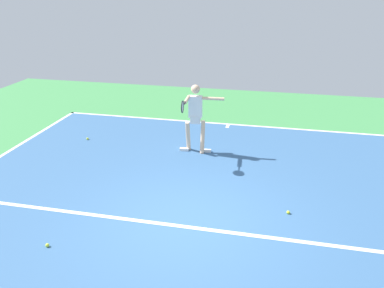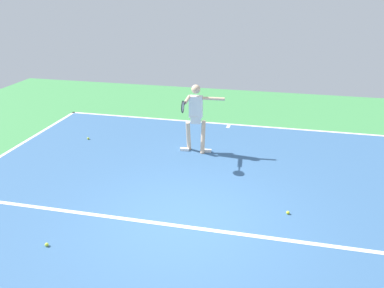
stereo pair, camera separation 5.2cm
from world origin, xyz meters
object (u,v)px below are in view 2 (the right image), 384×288
at_px(tennis_player, 196,114).
at_px(tennis_ball_centre_court, 47,245).
at_px(tennis_ball_far_corner, 88,138).
at_px(tennis_ball_near_player, 288,213).

relative_size(tennis_player, tennis_ball_centre_court, 27.65).
bearing_deg(tennis_ball_far_corner, tennis_player, 176.98).
xyz_separation_m(tennis_player, tennis_ball_near_player, (-2.42, 2.59, -1.02)).
height_order(tennis_ball_near_player, tennis_ball_far_corner, same).
relative_size(tennis_ball_near_player, tennis_ball_centre_court, 1.00).
xyz_separation_m(tennis_ball_near_player, tennis_ball_far_corner, (5.62, -2.76, 0.00)).
relative_size(tennis_player, tennis_ball_near_player, 27.65).
xyz_separation_m(tennis_ball_centre_court, tennis_ball_far_corner, (1.60, -4.73, 0.00)).
bearing_deg(tennis_ball_centre_court, tennis_player, -109.30).
bearing_deg(tennis_ball_far_corner, tennis_ball_near_player, 153.83).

